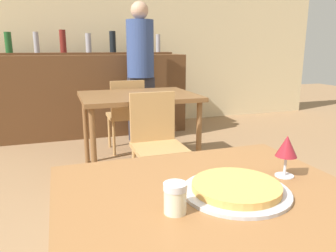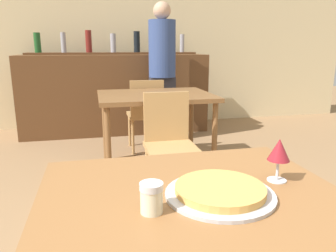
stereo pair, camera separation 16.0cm
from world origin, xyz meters
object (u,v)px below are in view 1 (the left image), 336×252
chair_far_side_front (156,138)px  person_standing (141,68)px  pizza_tray (236,189)px  wine_glass (287,147)px  chair_far_side_back (126,111)px  cheese_shaker (175,198)px

chair_far_side_front → person_standing: (0.28, 1.62, 0.46)m
chair_far_side_front → pizza_tray: bearing=-97.0°
pizza_tray → wine_glass: 0.28m
chair_far_side_back → pizza_tray: chair_far_side_back is taller
chair_far_side_front → wine_glass: wine_glass is taller
pizza_tray → cheese_shaker: bearing=-166.4°
person_standing → wine_glass: person_standing is taller
chair_far_side_front → chair_far_side_back: (0.00, 1.20, 0.00)m
chair_far_side_back → person_standing: (0.28, 0.42, 0.46)m
chair_far_side_front → wine_glass: bearing=-87.9°
chair_far_side_back → pizza_tray: (-0.20, -2.78, 0.26)m
cheese_shaker → wine_glass: (0.49, 0.13, 0.07)m
chair_far_side_front → pizza_tray: size_ratio=2.36×
pizza_tray → person_standing: bearing=81.5°
chair_far_side_front → cheese_shaker: 1.72m
person_standing → wine_glass: size_ratio=11.04×
chair_far_side_back → person_standing: person_standing is taller
chair_far_side_front → person_standing: size_ratio=0.49×
cheese_shaker → wine_glass: 0.51m
chair_far_side_back → wine_glass: size_ratio=5.36×
pizza_tray → cheese_shaker: size_ratio=3.89×
chair_far_side_front → chair_far_side_back: bearing=90.0°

